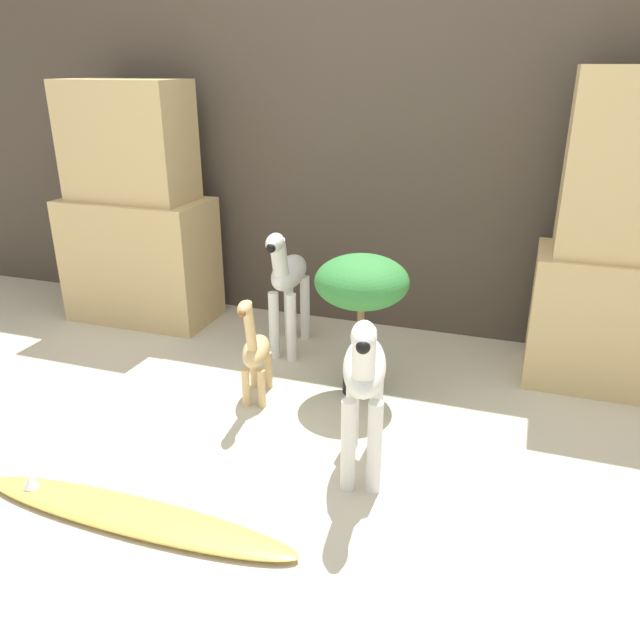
% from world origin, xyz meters
% --- Properties ---
extents(ground_plane, '(14.00, 14.00, 0.00)m').
position_xyz_m(ground_plane, '(0.00, 0.00, 0.00)').
color(ground_plane, beige).
extents(wall_back, '(6.40, 0.08, 2.20)m').
position_xyz_m(wall_back, '(0.00, 1.71, 1.10)').
color(wall_back, '#473D33').
rests_on(wall_back, ground_plane).
extents(rock_pillar_left, '(0.86, 0.45, 1.39)m').
position_xyz_m(rock_pillar_left, '(-1.34, 1.32, 0.63)').
color(rock_pillar_left, tan).
rests_on(rock_pillar_left, ground_plane).
extents(rock_pillar_right, '(0.86, 0.45, 1.46)m').
position_xyz_m(rock_pillar_right, '(1.34, 1.32, 0.68)').
color(rock_pillar_right, tan).
rests_on(rock_pillar_right, ground_plane).
extents(zebra_right, '(0.25, 0.54, 0.71)m').
position_xyz_m(zebra_right, '(0.35, 0.21, 0.40)').
color(zebra_right, silver).
rests_on(zebra_right, ground_plane).
extents(zebra_left, '(0.20, 0.54, 0.71)m').
position_xyz_m(zebra_left, '(-0.32, 1.15, 0.40)').
color(zebra_left, silver).
rests_on(zebra_left, ground_plane).
extents(giraffe_figurine, '(0.18, 0.40, 0.56)m').
position_xyz_m(giraffe_figurine, '(-0.26, 0.59, 0.25)').
color(giraffe_figurine, tan).
rests_on(giraffe_figurine, ground_plane).
extents(potted_palm_front, '(0.43, 0.43, 0.68)m').
position_xyz_m(potted_palm_front, '(0.17, 0.82, 0.53)').
color(potted_palm_front, black).
rests_on(potted_palm_front, ground_plane).
extents(surfboard, '(1.23, 0.19, 0.09)m').
position_xyz_m(surfboard, '(-0.32, -0.32, 0.02)').
color(surfboard, gold).
rests_on(surfboard, ground_plane).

